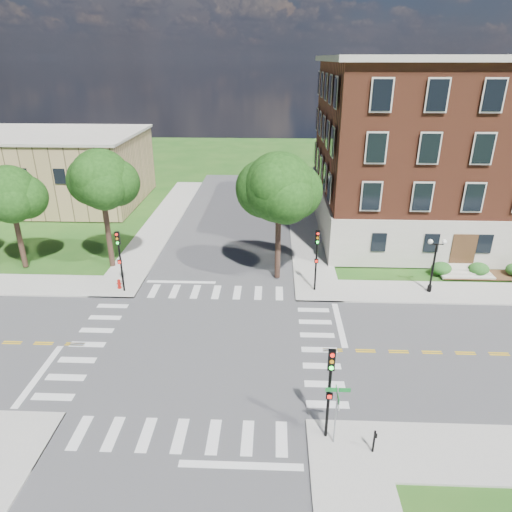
{
  "coord_description": "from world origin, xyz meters",
  "views": [
    {
      "loc": [
        4.24,
        -23.39,
        16.4
      ],
      "look_at": [
        3.04,
        6.92,
        3.2
      ],
      "focal_mm": 32.0,
      "sensor_mm": 36.0,
      "label": 1
    }
  ],
  "objects_px": {
    "street_sign_pole": "(337,405)",
    "push_button_post": "(374,440)",
    "traffic_signal_se": "(330,383)",
    "traffic_signal_nw": "(120,254)",
    "traffic_signal_ne": "(317,253)",
    "fire_hydrant": "(119,284)",
    "twin_lamp_west": "(434,262)"
  },
  "relations": [
    {
      "from": "traffic_signal_nw",
      "to": "fire_hydrant",
      "type": "height_order",
      "value": "traffic_signal_nw"
    },
    {
      "from": "traffic_signal_ne",
      "to": "fire_hydrant",
      "type": "distance_m",
      "value": 15.24
    },
    {
      "from": "traffic_signal_se",
      "to": "traffic_signal_ne",
      "type": "xyz_separation_m",
      "value": [
        0.63,
        14.72,
        0.0
      ]
    },
    {
      "from": "street_sign_pole",
      "to": "fire_hydrant",
      "type": "distance_m",
      "value": 20.91
    },
    {
      "from": "push_button_post",
      "to": "fire_hydrant",
      "type": "relative_size",
      "value": 1.6
    },
    {
      "from": "fire_hydrant",
      "to": "push_button_post",
      "type": "bearing_deg",
      "value": -42.99
    },
    {
      "from": "traffic_signal_ne",
      "to": "traffic_signal_se",
      "type": "bearing_deg",
      "value": -92.45
    },
    {
      "from": "traffic_signal_ne",
      "to": "traffic_signal_nw",
      "type": "distance_m",
      "value": 14.52
    },
    {
      "from": "twin_lamp_west",
      "to": "push_button_post",
      "type": "xyz_separation_m",
      "value": [
        -7.29,
        -15.7,
        -1.73
      ]
    },
    {
      "from": "traffic_signal_nw",
      "to": "twin_lamp_west",
      "type": "height_order",
      "value": "traffic_signal_nw"
    },
    {
      "from": "twin_lamp_west",
      "to": "push_button_post",
      "type": "relative_size",
      "value": 3.53
    },
    {
      "from": "push_button_post",
      "to": "traffic_signal_ne",
      "type": "bearing_deg",
      "value": 95.12
    },
    {
      "from": "traffic_signal_ne",
      "to": "street_sign_pole",
      "type": "xyz_separation_m",
      "value": [
        -0.3,
        -15.07,
        -0.88
      ]
    },
    {
      "from": "traffic_signal_se",
      "to": "push_button_post",
      "type": "distance_m",
      "value": 3.25
    },
    {
      "from": "street_sign_pole",
      "to": "traffic_signal_ne",
      "type": "bearing_deg",
      "value": 88.87
    },
    {
      "from": "traffic_signal_nw",
      "to": "street_sign_pole",
      "type": "bearing_deg",
      "value": -45.26
    },
    {
      "from": "traffic_signal_nw",
      "to": "fire_hydrant",
      "type": "bearing_deg",
      "value": 139.33
    },
    {
      "from": "traffic_signal_ne",
      "to": "fire_hydrant",
      "type": "relative_size",
      "value": 6.4
    },
    {
      "from": "traffic_signal_nw",
      "to": "street_sign_pole",
      "type": "height_order",
      "value": "traffic_signal_nw"
    },
    {
      "from": "traffic_signal_se",
      "to": "traffic_signal_ne",
      "type": "relative_size",
      "value": 1.0
    },
    {
      "from": "street_sign_pole",
      "to": "push_button_post",
      "type": "relative_size",
      "value": 2.58
    },
    {
      "from": "traffic_signal_se",
      "to": "fire_hydrant",
      "type": "distance_m",
      "value": 20.52
    },
    {
      "from": "street_sign_pole",
      "to": "traffic_signal_se",
      "type": "bearing_deg",
      "value": 133.14
    },
    {
      "from": "traffic_signal_ne",
      "to": "push_button_post",
      "type": "relative_size",
      "value": 4.0
    },
    {
      "from": "fire_hydrant",
      "to": "traffic_signal_se",
      "type": "bearing_deg",
      "value": -45.08
    },
    {
      "from": "traffic_signal_se",
      "to": "traffic_signal_ne",
      "type": "bearing_deg",
      "value": 87.55
    },
    {
      "from": "traffic_signal_ne",
      "to": "fire_hydrant",
      "type": "xyz_separation_m",
      "value": [
        -14.99,
        -0.31,
        -2.72
      ]
    },
    {
      "from": "street_sign_pole",
      "to": "fire_hydrant",
      "type": "relative_size",
      "value": 4.13
    },
    {
      "from": "traffic_signal_se",
      "to": "traffic_signal_nw",
      "type": "relative_size",
      "value": 1.0
    },
    {
      "from": "traffic_signal_se",
      "to": "traffic_signal_nw",
      "type": "height_order",
      "value": "same"
    },
    {
      "from": "traffic_signal_nw",
      "to": "street_sign_pole",
      "type": "distance_m",
      "value": 20.2
    },
    {
      "from": "twin_lamp_west",
      "to": "push_button_post",
      "type": "distance_m",
      "value": 17.4
    }
  ]
}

